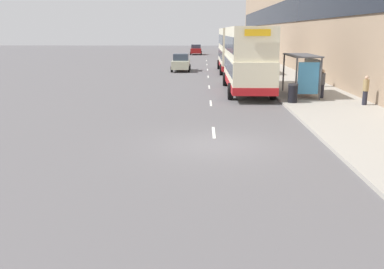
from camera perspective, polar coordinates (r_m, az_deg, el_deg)
The scene contains 19 objects.
ground_plane at distance 15.52m, azimuth 3.08°, elevation -1.43°, with size 220.00×220.00×0.00m, color #5B595B.
pavement at distance 54.08m, azimuth 9.00°, elevation 9.26°, with size 5.00×93.00×0.14m.
terrace_facade at distance 54.67m, azimuth 13.60°, elevation 16.29°, with size 3.10×93.00×13.85m.
lane_mark_0 at distance 17.43m, azimuth 2.92°, elevation 0.27°, with size 0.12×2.00×0.01m.
lane_mark_1 at distance 24.59m, azimuth 2.52°, elevation 4.20°, with size 0.12×2.00×0.01m.
lane_mark_2 at distance 31.82m, azimuth 2.31°, elevation 6.35°, with size 0.12×2.00×0.01m.
lane_mark_3 at distance 39.08m, azimuth 2.17°, elevation 7.70°, with size 0.12×2.00×0.01m.
lane_mark_4 at distance 46.35m, azimuth 2.07°, elevation 8.63°, with size 0.12×2.00×0.01m.
lane_mark_5 at distance 53.63m, azimuth 2.01°, elevation 9.31°, with size 0.12×2.00×0.01m.
lane_mark_6 at distance 60.92m, azimuth 1.95°, elevation 9.82°, with size 0.12×2.00×0.01m.
bus_shelter at distance 27.21m, azimuth 14.88°, elevation 8.64°, with size 1.60×4.20×2.48m.
double_decker_bus_near at distance 29.07m, azimuth 7.38°, elevation 10.07°, with size 2.85×10.33×4.30m.
double_decker_bus_ahead at distance 43.73m, azimuth 5.49°, elevation 11.27°, with size 2.85×10.27×4.30m.
car_0 at distance 44.75m, azimuth -1.48°, elevation 9.57°, with size 1.91×4.29×1.77m.
car_1 at distance 76.74m, azimuth 0.54°, elevation 11.25°, with size 2.04×4.33×1.74m.
pedestrian_at_shelter at distance 26.66m, azimuth 16.95°, elevation 6.53°, with size 0.34×0.34×1.70m.
pedestrian_1 at distance 32.05m, azimuth 16.42°, elevation 7.71°, with size 0.35×0.35×1.74m.
pedestrian_2 at distance 24.90m, azimuth 22.14°, elevation 5.51°, with size 0.31×0.31×1.57m.
litter_bin at distance 24.54m, azimuth 13.29°, elevation 5.40°, with size 0.55×0.55×1.05m.
Camera 1 is at (-0.44, -14.98, 4.02)m, focal length 40.00 mm.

